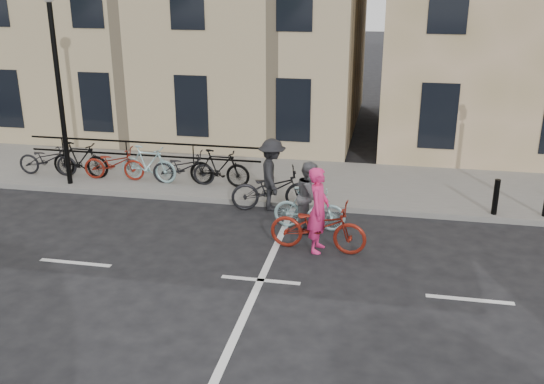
% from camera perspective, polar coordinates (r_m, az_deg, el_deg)
% --- Properties ---
extents(ground, '(120.00, 120.00, 0.00)m').
position_cam_1_polar(ground, '(12.17, -1.08, -8.31)').
color(ground, black).
rests_on(ground, ground).
extents(sidewalk, '(46.00, 4.00, 0.15)m').
position_cam_1_polar(sidewalk, '(18.54, -9.29, 1.68)').
color(sidewalk, slate).
rests_on(sidewalk, ground).
extents(lamp_post, '(0.36, 0.36, 5.28)m').
position_cam_1_polar(lamp_post, '(17.45, -19.64, 11.22)').
color(lamp_post, black).
rests_on(lamp_post, sidewalk).
extents(bollard_east, '(0.14, 0.14, 0.90)m').
position_cam_1_polar(bollard_east, '(15.84, 20.32, -0.44)').
color(bollard_east, black).
rests_on(bollard_east, sidewalk).
extents(parked_bikes, '(7.25, 1.23, 1.05)m').
position_cam_1_polar(parked_bikes, '(17.87, -13.20, 2.64)').
color(parked_bikes, black).
rests_on(parked_bikes, sidewalk).
extents(cyclist_pink, '(2.19, 0.93, 1.90)m').
position_cam_1_polar(cyclist_pink, '(13.21, 4.36, -2.87)').
color(cyclist_pink, maroon).
rests_on(cyclist_pink, ground).
extents(cyclist_grey, '(1.76, 0.85, 1.68)m').
position_cam_1_polar(cyclist_grey, '(14.30, 3.56, -0.99)').
color(cyclist_grey, '#94BFC2').
rests_on(cyclist_grey, ground).
extents(cyclist_dark, '(2.22, 1.35, 1.87)m').
position_cam_1_polar(cyclist_dark, '(15.50, 0.00, 0.93)').
color(cyclist_dark, black).
rests_on(cyclist_dark, ground).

